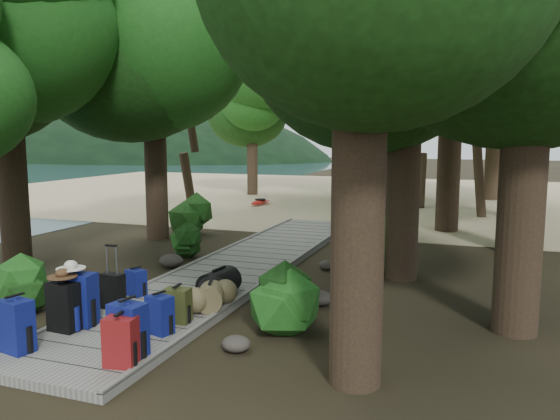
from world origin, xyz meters
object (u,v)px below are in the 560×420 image
at_px(backpack_left_b, 65,304).
at_px(suitcase_on_boardwalk, 113,291).
at_px(backpack_right_b, 128,328).
at_px(backpack_left_c, 79,297).
at_px(backpack_left_d, 136,281).
at_px(backpack_right_d, 177,304).
at_px(kayak, 261,201).
at_px(duffel_right_khaki, 211,296).
at_px(duffel_right_black, 219,283).
at_px(sun_lounger, 446,212).
at_px(backpack_right_a, 121,339).
at_px(backpack_left_a, 16,323).
at_px(backpack_right_c, 160,313).
at_px(lone_suitcase_on_sand, 338,211).

distance_m(backpack_left_b, suitcase_on_boardwalk, 1.02).
bearing_deg(backpack_right_b, backpack_left_c, 157.59).
distance_m(backpack_left_b, backpack_left_d, 1.75).
distance_m(backpack_right_b, backpack_right_d, 1.33).
bearing_deg(backpack_right_b, backpack_left_d, 129.47).
xyz_separation_m(backpack_right_b, kayak, (-4.24, 14.97, -0.31)).
bearing_deg(backpack_left_c, backpack_left_b, -108.34).
xyz_separation_m(duffel_right_khaki, duffel_right_black, (-0.16, 0.63, 0.02)).
distance_m(backpack_left_b, sun_lounger, 13.46).
xyz_separation_m(backpack_left_c, duffel_right_black, (1.24, 1.91, -0.18)).
xyz_separation_m(backpack_right_d, kayak, (-4.14, 13.65, -0.21)).
relative_size(backpack_left_b, kayak, 0.23).
bearing_deg(backpack_left_c, backpack_left_d, 87.91).
distance_m(backpack_left_c, kayak, 14.52).
height_order(suitcase_on_boardwalk, sun_lounger, suitcase_on_boardwalk).
height_order(backpack_left_b, backpack_right_a, backpack_left_b).
relative_size(backpack_left_a, duffel_right_khaki, 1.19).
bearing_deg(kayak, backpack_left_c, -74.34).
height_order(backpack_left_b, backpack_right_b, same).
distance_m(backpack_left_b, backpack_right_a, 1.61).
distance_m(backpack_right_a, suitcase_on_boardwalk, 2.25).
bearing_deg(backpack_left_d, backpack_left_b, -67.99).
height_order(backpack_left_b, duffel_right_khaki, backpack_left_b).
xyz_separation_m(backpack_left_b, suitcase_on_boardwalk, (0.03, 1.02, -0.10)).
distance_m(backpack_left_d, sun_lounger, 11.84).
distance_m(backpack_left_d, backpack_right_b, 2.68).
xyz_separation_m(backpack_left_a, backpack_right_d, (1.31, 1.62, -0.09)).
relative_size(backpack_right_a, kayak, 0.20).
xyz_separation_m(backpack_right_b, duffel_right_black, (-0.10, 2.66, -0.15)).
bearing_deg(duffel_right_black, backpack_right_d, -83.79).
bearing_deg(backpack_left_c, backpack_right_a, -41.10).
bearing_deg(duffel_right_khaki, backpack_left_d, 150.66).
height_order(backpack_left_d, backpack_right_c, backpack_right_c).
bearing_deg(kayak, sun_lounger, -9.36).
xyz_separation_m(backpack_left_d, suitcase_on_boardwalk, (0.08, -0.73, 0.03)).
bearing_deg(backpack_left_b, lone_suitcase_on_sand, 88.04).
relative_size(duffel_right_black, kayak, 0.23).
xyz_separation_m(backpack_left_a, backpack_left_b, (0.03, 0.81, 0.01)).
xyz_separation_m(backpack_left_b, duffel_right_black, (1.29, 2.15, -0.15)).
relative_size(backpack_right_a, duffel_right_black, 0.89).
bearing_deg(lone_suitcase_on_sand, suitcase_on_boardwalk, -107.64).
height_order(backpack_left_b, duffel_right_black, backpack_left_b).
xyz_separation_m(backpack_right_a, kayak, (-4.29, 15.19, -0.26)).
bearing_deg(backpack_right_b, backpack_right_c, 103.56).
height_order(backpack_left_d, lone_suitcase_on_sand, lone_suitcase_on_sand).
bearing_deg(duffel_right_khaki, backpack_right_b, -112.68).
distance_m(backpack_left_c, suitcase_on_boardwalk, 0.79).
relative_size(lone_suitcase_on_sand, sun_lounger, 0.35).
bearing_deg(backpack_left_a, backpack_right_d, 62.32).
bearing_deg(backpack_right_b, sun_lounger, 84.21).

